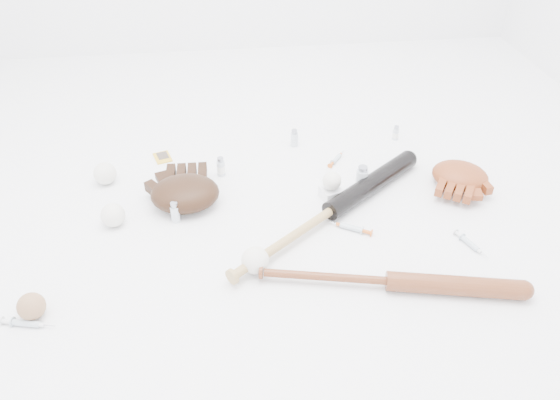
{
  "coord_description": "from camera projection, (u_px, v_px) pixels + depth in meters",
  "views": [
    {
      "loc": [
        -0.14,
        -1.41,
        1.15
      ],
      "look_at": [
        0.03,
        0.02,
        0.06
      ],
      "focal_mm": 35.0,
      "sensor_mm": 36.0,
      "label": 1
    }
  ],
  "objects": [
    {
      "name": "glove_tan",
      "position": [
        460.0,
        176.0,
        1.95
      ],
      "size": [
        0.33,
        0.33,
        0.09
      ],
      "primitive_type": null,
      "rotation": [
        0.0,
        0.0,
        2.58
      ],
      "color": "brown",
      "rests_on": "ground"
    },
    {
      "name": "bat_wood",
      "position": [
        389.0,
        281.0,
        1.55
      ],
      "size": [
        0.78,
        0.23,
        0.06
      ],
      "primitive_type": null,
      "rotation": [
        0.0,
        0.0,
        -0.22
      ],
      "color": "brown",
      "rests_on": "ground"
    },
    {
      "name": "pedestal",
      "position": [
        331.0,
        193.0,
        1.91
      ],
      "size": [
        0.08,
        0.08,
        0.04
      ],
      "primitive_type": "cube",
      "rotation": [
        0.0,
        0.0,
        0.31
      ],
      "color": "white",
      "rests_on": "ground"
    },
    {
      "name": "baseball_left",
      "position": [
        113.0,
        215.0,
        1.77
      ],
      "size": [
        0.08,
        0.08,
        0.08
      ],
      "primitive_type": "sphere",
      "color": "white",
      "rests_on": "ground"
    },
    {
      "name": "vial_4",
      "position": [
        175.0,
        212.0,
        1.79
      ],
      "size": [
        0.03,
        0.03,
        0.07
      ],
      "primitive_type": "cylinder",
      "color": "silver",
      "rests_on": "ground"
    },
    {
      "name": "vial_1",
      "position": [
        396.0,
        133.0,
        2.21
      ],
      "size": [
        0.02,
        0.02,
        0.06
      ],
      "primitive_type": "cylinder",
      "color": "silver",
      "rests_on": "ground"
    },
    {
      "name": "baseball_upper",
      "position": [
        105.0,
        173.0,
        1.96
      ],
      "size": [
        0.08,
        0.08,
        0.08
      ],
      "primitive_type": "sphere",
      "color": "white",
      "rests_on": "ground"
    },
    {
      "name": "bat_dark",
      "position": [
        332.0,
        210.0,
        1.8
      ],
      "size": [
        0.78,
        0.63,
        0.07
      ],
      "primitive_type": null,
      "rotation": [
        0.0,
        0.0,
        0.66
      ],
      "color": "black",
      "rests_on": "ground"
    },
    {
      "name": "syringe_3",
      "position": [
        470.0,
        244.0,
        1.71
      ],
      "size": [
        0.08,
        0.15,
        0.02
      ],
      "primitive_type": null,
      "rotation": [
        0.0,
        0.0,
        -1.19
      ],
      "color": "#ADBCC6",
      "rests_on": "ground"
    },
    {
      "name": "vial_2",
      "position": [
        221.0,
        166.0,
        2.0
      ],
      "size": [
        0.03,
        0.03,
        0.08
      ],
      "primitive_type": "cylinder",
      "color": "silver",
      "rests_on": "ground"
    },
    {
      "name": "vial_5",
      "position": [
        295.0,
        139.0,
        2.17
      ],
      "size": [
        0.02,
        0.02,
        0.06
      ],
      "primitive_type": "cylinder",
      "color": "silver",
      "rests_on": "ground"
    },
    {
      "name": "glove_dark",
      "position": [
        185.0,
        193.0,
        1.85
      ],
      "size": [
        0.29,
        0.29,
        0.1
      ],
      "primitive_type": null,
      "rotation": [
        0.0,
        0.0,
        -0.03
      ],
      "color": "black",
      "rests_on": "ground"
    },
    {
      "name": "syringe_1",
      "position": [
        351.0,
        228.0,
        1.77
      ],
      "size": [
        0.16,
        0.11,
        0.02
      ],
      "primitive_type": null,
      "rotation": [
        0.0,
        0.0,
        2.61
      ],
      "color": "#ADBCC6",
      "rests_on": "ground"
    },
    {
      "name": "baseball_mid",
      "position": [
        255.0,
        260.0,
        1.6
      ],
      "size": [
        0.08,
        0.08,
        0.08
      ],
      "primitive_type": "sphere",
      "color": "white",
      "rests_on": "ground"
    },
    {
      "name": "vial_3",
      "position": [
        362.0,
        178.0,
        1.92
      ],
      "size": [
        0.04,
        0.04,
        0.1
      ],
      "primitive_type": "cylinder",
      "color": "silver",
      "rests_on": "ground"
    },
    {
      "name": "baseball_aged",
      "position": [
        31.0,
        306.0,
        1.46
      ],
      "size": [
        0.07,
        0.07,
        0.07
      ],
      "primitive_type": "sphere",
      "color": "#976B48",
      "rests_on": "ground"
    },
    {
      "name": "trading_card",
      "position": [
        163.0,
        157.0,
        2.12
      ],
      "size": [
        0.08,
        0.1,
        0.0
      ],
      "primitive_type": "cube",
      "rotation": [
        0.0,
        0.0,
        0.29
      ],
      "color": "gold",
      "rests_on": "ground"
    },
    {
      "name": "syringe_2",
      "position": [
        336.0,
        159.0,
        2.1
      ],
      "size": [
        0.1,
        0.13,
        0.02
      ],
      "primitive_type": null,
      "rotation": [
        0.0,
        0.0,
        0.93
      ],
      "color": "#ADBCC6",
      "rests_on": "ground"
    },
    {
      "name": "baseball_on_pedestal",
      "position": [
        332.0,
        181.0,
        1.87
      ],
      "size": [
        0.07,
        0.07,
        0.07
      ],
      "primitive_type": "sphere",
      "color": "white",
      "rests_on": "pedestal"
    },
    {
      "name": "vial_0",
      "position": [
        294.0,
        138.0,
        2.17
      ],
      "size": [
        0.03,
        0.03,
        0.07
      ],
      "primitive_type": "cylinder",
      "color": "silver",
      "rests_on": "ground"
    },
    {
      "name": "syringe_0",
      "position": [
        26.0,
        323.0,
        1.45
      ],
      "size": [
        0.17,
        0.07,
        0.02
      ],
      "primitive_type": null,
      "rotation": [
        0.0,
        0.0,
        -0.24
      ],
      "color": "#ADBCC6",
      "rests_on": "ground"
    }
  ]
}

